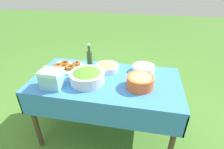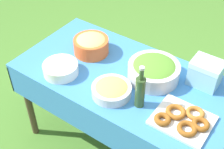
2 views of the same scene
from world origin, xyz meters
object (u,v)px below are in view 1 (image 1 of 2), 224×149
at_px(donut_platter, 66,67).
at_px(fruit_bowl, 107,67).
at_px(plate_stack, 144,69).
at_px(cooler_box, 52,79).
at_px(olive_oil_bottle, 90,60).
at_px(pasta_bowl, 140,81).
at_px(salad_bowl, 87,76).

relative_size(donut_platter, fruit_bowl, 1.34).
height_order(plate_stack, cooler_box, cooler_box).
bearing_deg(donut_platter, fruit_bowl, -173.97).
height_order(donut_platter, olive_oil_bottle, olive_oil_bottle).
height_order(plate_stack, fruit_bowl, fruit_bowl).
height_order(pasta_bowl, fruit_bowl, pasta_bowl).
xyz_separation_m(pasta_bowl, cooler_box, (0.77, 0.15, 0.02)).
height_order(donut_platter, fruit_bowl, fruit_bowl).
relative_size(pasta_bowl, donut_platter, 0.75).
xyz_separation_m(olive_oil_bottle, fruit_bowl, (-0.18, -0.02, -0.07)).
relative_size(pasta_bowl, plate_stack, 1.07).
bearing_deg(plate_stack, cooler_box, 28.91).
bearing_deg(donut_platter, plate_stack, -174.72).
distance_m(pasta_bowl, olive_oil_bottle, 0.59).
bearing_deg(donut_platter, salad_bowl, 144.45).
height_order(pasta_bowl, olive_oil_bottle, olive_oil_bottle).
bearing_deg(pasta_bowl, cooler_box, 10.75).
relative_size(salad_bowl, pasta_bowl, 1.34).
distance_m(salad_bowl, olive_oil_bottle, 0.26).
relative_size(olive_oil_bottle, cooler_box, 1.54).
height_order(olive_oil_bottle, fruit_bowl, olive_oil_bottle).
xyz_separation_m(pasta_bowl, fruit_bowl, (0.36, -0.26, -0.03)).
bearing_deg(salad_bowl, fruit_bowl, -115.73).
bearing_deg(fruit_bowl, donut_platter, 6.03).
xyz_separation_m(salad_bowl, pasta_bowl, (-0.49, -0.01, 0.00)).
height_order(fruit_bowl, cooler_box, cooler_box).
bearing_deg(plate_stack, fruit_bowl, 4.39).
distance_m(salad_bowl, plate_stack, 0.59).
bearing_deg(olive_oil_bottle, fruit_bowl, -173.59).
xyz_separation_m(salad_bowl, fruit_bowl, (-0.13, -0.27, -0.03)).
bearing_deg(fruit_bowl, pasta_bowl, 143.80).
bearing_deg(cooler_box, salad_bowl, -154.14).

